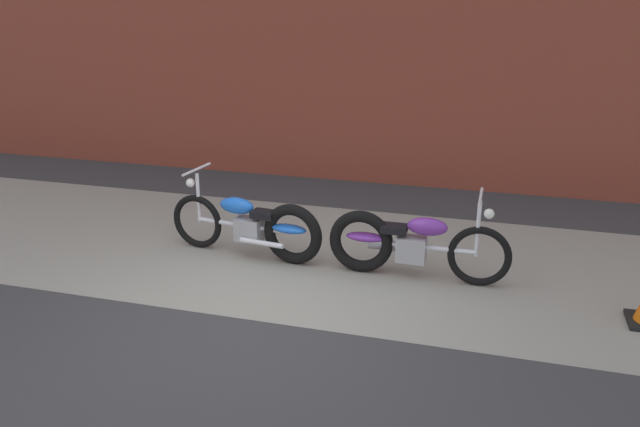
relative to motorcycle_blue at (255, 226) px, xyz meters
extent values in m
plane|color=#38383A|center=(0.49, -1.47, -0.40)|extent=(80.00, 80.00, 0.00)
cube|color=gray|center=(0.49, 0.28, -0.40)|extent=(36.00, 3.50, 0.01)
torus|color=black|center=(-0.80, 0.10, -0.06)|extent=(0.68, 0.16, 0.68)
torus|color=black|center=(0.49, -0.06, -0.03)|extent=(0.74, 0.21, 0.73)
cylinder|color=silver|center=(-0.16, 0.02, -0.02)|extent=(1.23, 0.20, 0.06)
cube|color=#99999E|center=(-0.08, 0.01, -0.06)|extent=(0.34, 0.26, 0.28)
ellipsoid|color=blue|center=(-0.24, 0.03, 0.22)|extent=(0.46, 0.24, 0.20)
ellipsoid|color=blue|center=(0.44, -0.05, 0.03)|extent=(0.46, 0.23, 0.10)
cube|color=black|center=(0.12, -0.01, 0.16)|extent=(0.30, 0.23, 0.08)
cylinder|color=silver|center=(-0.76, 0.09, 0.25)|extent=(0.05, 0.05, 0.62)
cylinder|color=silver|center=(-0.76, 0.09, 0.61)|extent=(0.10, 0.58, 0.03)
sphere|color=white|center=(-0.86, 0.10, 0.43)|extent=(0.11, 0.11, 0.11)
cylinder|color=silver|center=(0.14, -0.17, -0.14)|extent=(0.55, 0.12, 0.06)
torus|color=black|center=(2.60, -0.07, -0.06)|extent=(0.68, 0.08, 0.68)
torus|color=black|center=(1.30, -0.06, -0.03)|extent=(0.73, 0.14, 0.73)
cylinder|color=silver|center=(1.95, -0.07, -0.02)|extent=(1.24, 0.06, 0.06)
cube|color=#99999E|center=(1.87, -0.07, -0.06)|extent=(0.32, 0.22, 0.28)
ellipsoid|color=#6B2D93|center=(2.03, -0.07, 0.22)|extent=(0.44, 0.19, 0.20)
ellipsoid|color=#6B2D93|center=(1.35, -0.06, 0.03)|extent=(0.44, 0.18, 0.10)
cube|color=black|center=(1.67, -0.06, 0.16)|extent=(0.28, 0.20, 0.08)
cylinder|color=silver|center=(2.56, -0.07, 0.25)|extent=(0.04, 0.04, 0.62)
cylinder|color=silver|center=(2.56, -0.07, 0.61)|extent=(0.04, 0.58, 0.03)
sphere|color=white|center=(2.66, -0.07, 0.43)|extent=(0.11, 0.11, 0.11)
cylinder|color=silver|center=(1.63, 0.09, -0.14)|extent=(0.55, 0.06, 0.06)
camera|label=1|loc=(2.67, -6.55, 2.62)|focal=35.57mm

